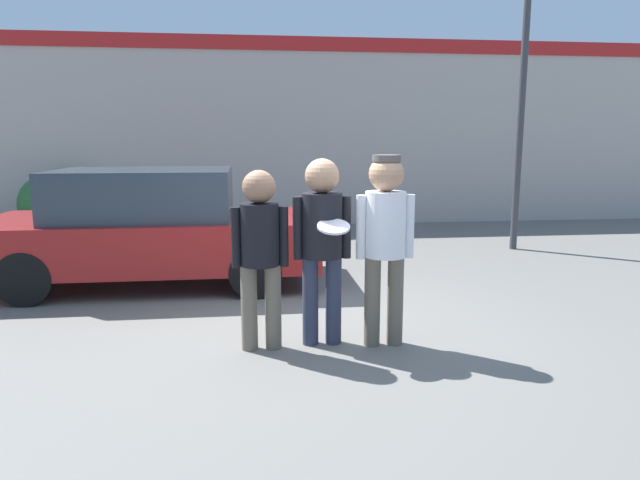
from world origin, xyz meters
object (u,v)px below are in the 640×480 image
(person_right, at_px, (385,231))
(parked_car_near, at_px, (151,228))
(person_left, at_px, (260,245))
(shrub, at_px, (50,204))
(street_lamp, at_px, (538,41))
(person_middle_with_frisbee, at_px, (322,234))

(person_right, relative_size, parked_car_near, 0.41)
(person_left, relative_size, person_right, 0.93)
(person_left, xyz_separation_m, shrub, (-4.12, 6.99, -0.37))
(parked_car_near, distance_m, street_lamp, 6.99)
(person_right, bearing_deg, parked_car_near, 133.91)
(person_right, distance_m, street_lamp, 6.20)
(street_lamp, bearing_deg, person_middle_with_frisbee, -134.19)
(person_middle_with_frisbee, relative_size, street_lamp, 0.30)
(person_left, relative_size, shrub, 1.35)
(person_right, distance_m, shrub, 8.78)
(person_left, height_order, shrub, person_left)
(person_middle_with_frisbee, xyz_separation_m, shrub, (-4.69, 6.92, -0.45))
(person_left, bearing_deg, person_right, -1.39)
(person_left, xyz_separation_m, parked_car_near, (-1.40, 2.62, -0.22))
(person_middle_with_frisbee, bearing_deg, person_left, -173.35)
(shrub, bearing_deg, street_lamp, -16.38)
(person_middle_with_frisbee, bearing_deg, shrub, 124.12)
(parked_car_near, bearing_deg, person_right, -46.09)
(person_left, distance_m, parked_car_near, 2.98)
(shrub, bearing_deg, person_left, -59.50)
(person_right, bearing_deg, shrub, 126.87)
(person_left, bearing_deg, shrub, 120.50)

